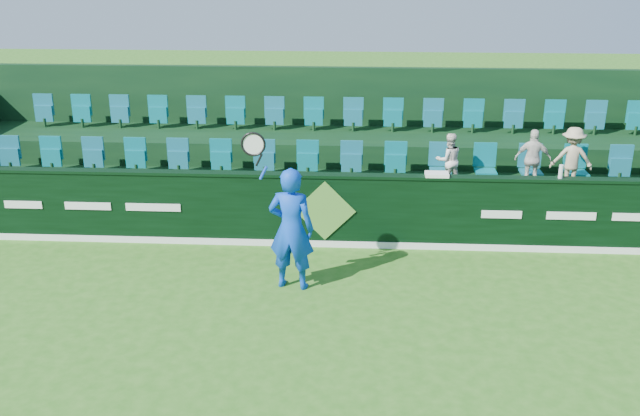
# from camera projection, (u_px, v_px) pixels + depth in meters

# --- Properties ---
(ground) EXTENTS (60.00, 60.00, 0.00)m
(ground) POSITION_uv_depth(u_px,v_px,m) (309.00, 365.00, 9.23)
(ground) COLOR #286317
(ground) RESTS_ON ground
(sponsor_hoarding) EXTENTS (16.00, 0.25, 1.35)m
(sponsor_hoarding) POSITION_uv_depth(u_px,v_px,m) (325.00, 210.00, 12.75)
(sponsor_hoarding) COLOR black
(sponsor_hoarding) RESTS_ON ground
(stand_tier_front) EXTENTS (16.00, 2.00, 0.80)m
(stand_tier_front) POSITION_uv_depth(u_px,v_px,m) (328.00, 204.00, 13.88)
(stand_tier_front) COLOR black
(stand_tier_front) RESTS_ON ground
(stand_tier_back) EXTENTS (16.00, 1.80, 1.30)m
(stand_tier_back) POSITION_uv_depth(u_px,v_px,m) (332.00, 164.00, 15.57)
(stand_tier_back) COLOR black
(stand_tier_back) RESTS_ON ground
(stand_rear) EXTENTS (16.00, 4.10, 2.60)m
(stand_rear) POSITION_uv_depth(u_px,v_px,m) (333.00, 134.00, 15.80)
(stand_rear) COLOR black
(stand_rear) RESTS_ON ground
(seat_row_front) EXTENTS (13.50, 0.50, 0.60)m
(seat_row_front) POSITION_uv_depth(u_px,v_px,m) (329.00, 164.00, 14.01)
(seat_row_front) COLOR #156073
(seat_row_front) RESTS_ON stand_tier_front
(seat_row_back) EXTENTS (13.50, 0.50, 0.60)m
(seat_row_back) POSITION_uv_depth(u_px,v_px,m) (333.00, 118.00, 15.53)
(seat_row_back) COLOR #156073
(seat_row_back) RESTS_ON stand_tier_back
(tennis_player) EXTENTS (1.18, 0.58, 2.61)m
(tennis_player) POSITION_uv_depth(u_px,v_px,m) (291.00, 228.00, 11.05)
(tennis_player) COLOR #0B3FC3
(tennis_player) RESTS_ON ground
(spectator_left) EXTENTS (0.58, 0.49, 1.04)m
(spectator_left) POSITION_uv_depth(u_px,v_px,m) (449.00, 160.00, 13.45)
(spectator_left) COLOR silver
(spectator_left) RESTS_ON stand_tier_front
(spectator_middle) EXTENTS (0.70, 0.38, 1.13)m
(spectator_middle) POSITION_uv_depth(u_px,v_px,m) (533.00, 159.00, 13.35)
(spectator_middle) COLOR beige
(spectator_middle) RESTS_ON stand_tier_front
(spectator_right) EXTENTS (0.82, 0.53, 1.19)m
(spectator_right) POSITION_uv_depth(u_px,v_px,m) (572.00, 158.00, 13.30)
(spectator_right) COLOR tan
(spectator_right) RESTS_ON stand_tier_front
(towel) EXTENTS (0.40, 0.26, 0.06)m
(towel) POSITION_uv_depth(u_px,v_px,m) (437.00, 174.00, 12.40)
(towel) COLOR white
(towel) RESTS_ON sponsor_hoarding
(drinks_bottle) EXTENTS (0.08, 0.08, 0.24)m
(drinks_bottle) POSITION_uv_depth(u_px,v_px,m) (561.00, 172.00, 12.25)
(drinks_bottle) COLOR silver
(drinks_bottle) RESTS_ON sponsor_hoarding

